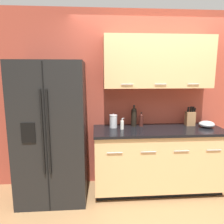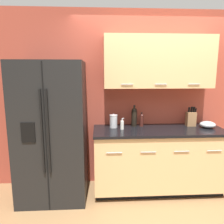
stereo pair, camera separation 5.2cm
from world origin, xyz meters
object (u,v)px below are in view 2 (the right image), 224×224
Objects in this scene: refrigerator at (52,132)px; oil_bottle at (142,120)px; mixing_bowl at (208,125)px; steel_canister at (114,121)px; wine_bottle at (134,117)px; knife_block at (191,118)px; soap_dispenser at (122,125)px.

refrigerator reaches higher than oil_bottle.
steel_canister is at bearing 176.07° from mixing_bowl.
wine_bottle reaches higher than steel_canister.
refrigerator reaches higher than knife_block.
oil_bottle is at bearing 9.95° from refrigerator.
refrigerator is 8.51× the size of mixing_bowl.
refrigerator is 2.19m from mixing_bowl.
knife_block reaches higher than soap_dispenser.
wine_bottle is at bearing 171.78° from mixing_bowl.
knife_block is 1.15m from steel_canister.
steel_canister is (-1.15, -0.03, -0.02)m from knife_block.
knife_block is 1.34× the size of mixing_bowl.
soap_dispenser is at bearing -171.96° from knife_block.
soap_dispenser is at bearing -138.78° from wine_bottle.
refrigerator reaches higher than soap_dispenser.
knife_block is 0.24m from mixing_bowl.
knife_block reaches higher than steel_canister.
soap_dispenser is 0.74× the size of mixing_bowl.
refrigerator is 0.95m from soap_dispenser.
steel_canister is at bearing 11.73° from refrigerator.
soap_dispenser is 0.34m from oil_bottle.
knife_block is 1.45× the size of steel_canister.
oil_bottle is 0.95× the size of mixing_bowl.
refrigerator reaches higher than mixing_bowl.
steel_canister is at bearing -169.35° from wine_bottle.
steel_canister is (0.84, 0.17, 0.09)m from refrigerator.
oil_bottle is at bearing 179.08° from knife_block.
wine_bottle reaches higher than knife_block.
wine_bottle is (1.14, 0.23, 0.15)m from refrigerator.
knife_block is 0.93× the size of wine_bottle.
soap_dispenser is (-0.19, -0.17, -0.08)m from wine_bottle.
refrigerator reaches higher than steel_canister.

